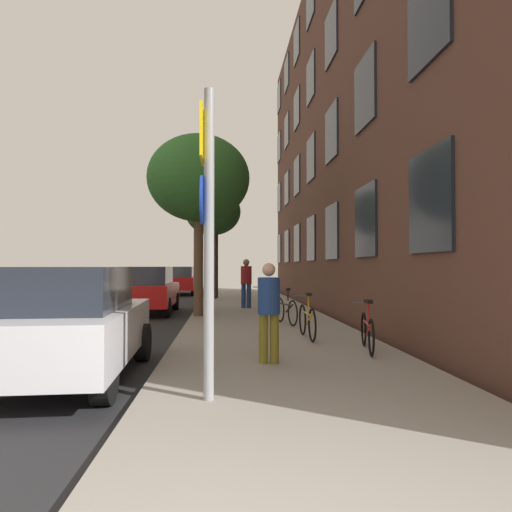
% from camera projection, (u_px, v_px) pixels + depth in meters
% --- Properties ---
extents(ground_plane, '(41.80, 41.80, 0.00)m').
position_uv_depth(ground_plane, '(155.00, 313.00, 16.81)').
color(ground_plane, '#332D28').
extents(road_asphalt, '(7.00, 38.00, 0.01)m').
position_uv_depth(road_asphalt, '(95.00, 313.00, 16.67)').
color(road_asphalt, '#232326').
rests_on(road_asphalt, ground).
extents(sidewalk, '(4.20, 38.00, 0.12)m').
position_uv_depth(sidewalk, '(254.00, 310.00, 17.05)').
color(sidewalk, gray).
rests_on(sidewalk, ground).
extents(building_facade, '(0.56, 27.00, 13.58)m').
position_uv_depth(building_facade, '(328.00, 121.00, 16.88)').
color(building_facade, '#513328').
rests_on(building_facade, ground).
extents(sign_post, '(0.15, 0.60, 3.56)m').
position_uv_depth(sign_post, '(207.00, 221.00, 5.44)').
color(sign_post, gray).
rests_on(sign_post, sidewalk).
extents(traffic_light, '(0.43, 0.24, 3.86)m').
position_uv_depth(traffic_light, '(215.00, 244.00, 23.12)').
color(traffic_light, black).
rests_on(traffic_light, sidewalk).
extents(tree_near, '(3.17, 3.17, 5.61)m').
position_uv_depth(tree_near, '(199.00, 179.00, 14.75)').
color(tree_near, brown).
rests_on(tree_near, sidewalk).
extents(tree_far, '(2.63, 2.63, 5.25)m').
position_uv_depth(tree_far, '(213.00, 213.00, 22.55)').
color(tree_far, brown).
rests_on(tree_far, sidewalk).
extents(bicycle_0, '(0.48, 1.71, 0.93)m').
position_uv_depth(bicycle_0, '(367.00, 331.00, 8.52)').
color(bicycle_0, black).
rests_on(bicycle_0, sidewalk).
extents(bicycle_1, '(0.42, 1.70, 0.97)m').
position_uv_depth(bicycle_1, '(307.00, 320.00, 10.01)').
color(bicycle_1, black).
rests_on(bicycle_1, sidewalk).
extents(bicycle_2, '(0.51, 1.61, 0.95)m').
position_uv_depth(bicycle_2, '(286.00, 310.00, 12.52)').
color(bicycle_2, black).
rests_on(bicycle_2, sidewalk).
extents(bicycle_3, '(0.42, 1.67, 0.92)m').
position_uv_depth(bicycle_3, '(260.00, 301.00, 15.74)').
color(bicycle_3, black).
rests_on(bicycle_3, sidewalk).
extents(pedestrian_0, '(0.38, 0.38, 1.57)m').
position_uv_depth(pedestrian_0, '(269.00, 306.00, 7.47)').
color(pedestrian_0, olive).
rests_on(pedestrian_0, sidewalk).
extents(pedestrian_1, '(0.46, 0.46, 1.79)m').
position_uv_depth(pedestrian_1, '(246.00, 280.00, 17.42)').
color(pedestrian_1, navy).
rests_on(pedestrian_1, sidewalk).
extents(pedestrian_2, '(0.55, 0.55, 1.75)m').
position_uv_depth(pedestrian_2, '(246.00, 278.00, 21.23)').
color(pedestrian_2, olive).
rests_on(pedestrian_2, sidewalk).
extents(car_0, '(2.04, 4.18, 1.62)m').
position_uv_depth(car_0, '(66.00, 322.00, 6.78)').
color(car_0, silver).
rests_on(car_0, road_asphalt).
extents(car_1, '(1.77, 4.17, 1.62)m').
position_uv_depth(car_1, '(149.00, 290.00, 16.39)').
color(car_1, red).
rests_on(car_1, road_asphalt).
extents(car_2, '(1.94, 4.19, 1.62)m').
position_uv_depth(car_2, '(180.00, 280.00, 27.63)').
color(car_2, red).
rests_on(car_2, road_asphalt).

